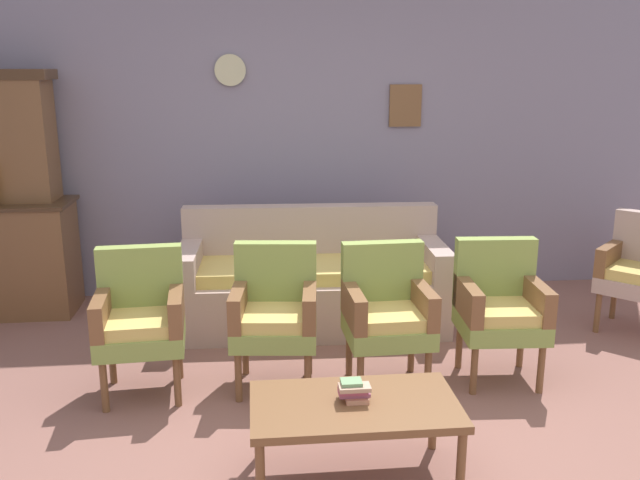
% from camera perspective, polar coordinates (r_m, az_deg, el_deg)
% --- Properties ---
extents(ground_plane, '(7.68, 7.68, 0.00)m').
position_cam_1_polar(ground_plane, '(3.83, 1.71, -16.60)').
color(ground_plane, '#84564C').
extents(wall_back_with_decor, '(6.40, 0.09, 2.70)m').
position_cam_1_polar(wall_back_with_decor, '(5.93, -1.54, 8.41)').
color(wall_back_with_decor, gray).
rests_on(wall_back_with_decor, ground).
extents(side_cabinet, '(1.16, 0.55, 0.93)m').
position_cam_1_polar(side_cabinet, '(6.06, -25.22, -1.39)').
color(side_cabinet, brown).
rests_on(side_cabinet, ground).
extents(floral_couch, '(2.06, 0.87, 0.90)m').
position_cam_1_polar(floral_couch, '(5.28, -0.65, -3.77)').
color(floral_couch, tan).
rests_on(floral_couch, ground).
extents(armchair_row_middle, '(0.55, 0.53, 0.90)m').
position_cam_1_polar(armchair_row_middle, '(4.29, -14.95, -6.21)').
color(armchair_row_middle, '#849947').
rests_on(armchair_row_middle, ground).
extents(armchair_by_doorway, '(0.57, 0.54, 0.90)m').
position_cam_1_polar(armchair_by_doorway, '(4.25, -3.85, -5.95)').
color(armchair_by_doorway, '#849947').
rests_on(armchair_by_doorway, ground).
extents(armchair_near_couch_end, '(0.54, 0.51, 0.90)m').
position_cam_1_polar(armchair_near_couch_end, '(4.27, 5.66, -5.88)').
color(armchair_near_couch_end, '#849947').
rests_on(armchair_near_couch_end, ground).
extents(armchair_near_cabinet, '(0.55, 0.52, 0.90)m').
position_cam_1_polar(armchair_near_cabinet, '(4.49, 14.96, -5.30)').
color(armchair_near_cabinet, '#849947').
rests_on(armchair_near_cabinet, ground).
extents(coffee_table, '(1.00, 0.56, 0.42)m').
position_cam_1_polar(coffee_table, '(3.34, 2.95, -14.23)').
color(coffee_table, brown).
rests_on(coffee_table, ground).
extents(book_stack_on_table, '(0.15, 0.11, 0.11)m').
position_cam_1_polar(book_stack_on_table, '(3.31, 2.90, -12.64)').
color(book_stack_on_table, tan).
rests_on(book_stack_on_table, coffee_table).
extents(floor_vase_by_wall, '(0.20, 0.20, 0.63)m').
position_cam_1_polar(floor_vase_by_wall, '(6.54, 24.63, -1.59)').
color(floor_vase_by_wall, '#875754').
rests_on(floor_vase_by_wall, ground).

